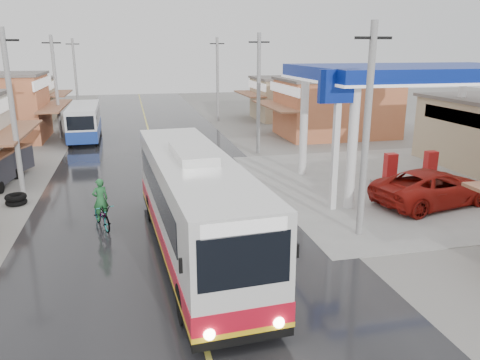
% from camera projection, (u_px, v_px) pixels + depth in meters
% --- Properties ---
extents(ground, '(120.00, 120.00, 0.00)m').
position_uv_depth(ground, '(180.00, 252.00, 16.82)').
color(ground, slate).
rests_on(ground, ground).
extents(road, '(12.00, 90.00, 0.02)m').
position_uv_depth(road, '(156.00, 158.00, 30.86)').
color(road, black).
rests_on(road, ground).
extents(centre_line, '(0.15, 90.00, 0.01)m').
position_uv_depth(centre_line, '(156.00, 158.00, 30.86)').
color(centre_line, '#D8CC4C').
rests_on(centre_line, road).
extents(shopfronts_right, '(11.00, 44.00, 4.80)m').
position_uv_depth(shopfronts_right, '(385.00, 157.00, 31.35)').
color(shopfronts_right, beige).
rests_on(shopfronts_right, ground).
extents(utility_poles_left, '(1.60, 50.00, 8.00)m').
position_uv_depth(utility_poles_left, '(45.00, 161.00, 30.26)').
color(utility_poles_left, gray).
rests_on(utility_poles_left, ground).
extents(utility_poles_right, '(1.60, 36.00, 8.00)m').
position_uv_depth(utility_poles_right, '(258.00, 153.00, 32.40)').
color(utility_poles_right, gray).
rests_on(utility_poles_right, ground).
extents(coach_bus, '(3.38, 12.27, 3.79)m').
position_uv_depth(coach_bus, '(194.00, 204.00, 16.23)').
color(coach_bus, silver).
rests_on(coach_bus, road).
extents(second_bus, '(2.36, 8.17, 2.70)m').
position_uv_depth(second_bus, '(85.00, 121.00, 36.85)').
color(second_bus, silver).
rests_on(second_bus, road).
extents(jeepney, '(6.38, 3.91, 1.65)m').
position_uv_depth(jeepney, '(433.00, 187.00, 21.66)').
color(jeepney, '#9E170F').
rests_on(jeepney, ground).
extents(cyclist, '(1.29, 2.08, 2.12)m').
position_uv_depth(cyclist, '(102.00, 211.00, 18.87)').
color(cyclist, black).
rests_on(cyclist, ground).
extents(tricycle_far, '(2.02, 2.50, 1.66)m').
position_uv_depth(tricycle_far, '(14.00, 159.00, 26.68)').
color(tricycle_far, '#26262D').
rests_on(tricycle_far, ground).
extents(tyre_stack, '(0.97, 0.97, 0.50)m').
position_uv_depth(tyre_stack, '(16.00, 199.00, 21.79)').
color(tyre_stack, black).
rests_on(tyre_stack, ground).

